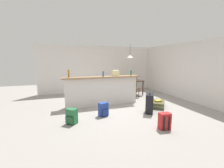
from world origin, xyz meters
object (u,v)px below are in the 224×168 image
object	(u,v)px
bottle_blue	(103,74)
dining_chair_near_partition	(134,86)
dining_table	(131,82)
backpack_green	(72,117)
grocery_bag	(116,73)
bottle_green	(131,73)
dining_chair_far_side	(127,83)
suitcase_flat_olive	(158,104)
backpack_blue	(103,110)
backpack_red	(164,121)
book_stack	(158,101)
bottle_amber	(69,74)
suitcase_upright_black	(149,103)
pendant_lamp	(130,56)

from	to	relation	value
bottle_blue	dining_chair_near_partition	size ratio (longest dim) A/B	0.22
dining_table	dining_chair_near_partition	world-z (taller)	dining_chair_near_partition
dining_table	dining_chair_near_partition	bearing A→B (deg)	-101.47
backpack_green	grocery_bag	bearing A→B (deg)	38.85
grocery_bag	backpack_green	world-z (taller)	grocery_bag
bottle_green	dining_table	world-z (taller)	bottle_green
bottle_green	dining_chair_far_side	xyz separation A→B (m)	(0.64, 1.74, -0.71)
suitcase_flat_olive	backpack_blue	xyz separation A→B (m)	(-2.15, -0.21, 0.09)
backpack_red	book_stack	bearing A→B (deg)	59.27
dining_chair_near_partition	backpack_green	bearing A→B (deg)	-143.64
dining_chair_near_partition	bottle_blue	bearing A→B (deg)	-153.33
bottle_blue	backpack_green	bearing A→B (deg)	-133.45
grocery_bag	backpack_blue	size ratio (longest dim) A/B	0.62
dining_chair_near_partition	bottle_amber	bearing A→B (deg)	-166.34
grocery_bag	dining_chair_near_partition	xyz separation A→B (m)	(1.20, 0.76, -0.72)
bottle_green	book_stack	xyz separation A→B (m)	(0.63, -1.01, -0.97)
bottle_amber	bottle_green	distance (m)	2.46
bottle_amber	dining_chair_near_partition	size ratio (longest dim) A/B	0.29
dining_chair_near_partition	dining_chair_far_side	size ratio (longest dim) A/B	1.00
bottle_blue	bottle_green	bearing A→B (deg)	5.89
suitcase_upright_black	backpack_red	xyz separation A→B (m)	(-0.30, -1.15, -0.13)
pendant_lamp	backpack_green	size ratio (longest dim) A/B	1.65
bottle_amber	dining_table	bearing A→B (deg)	21.48
backpack_blue	backpack_red	size ratio (longest dim) A/B	1.00
suitcase_upright_black	backpack_green	bearing A→B (deg)	-178.26
grocery_bag	bottle_amber	bearing A→B (deg)	178.95
suitcase_upright_black	backpack_red	size ratio (longest dim) A/B	1.60
dining_table	backpack_red	xyz separation A→B (m)	(-0.90, -3.77, -0.44)
dining_chair_near_partition	suitcase_upright_black	size ratio (longest dim) A/B	1.39
bottle_amber	dining_chair_far_side	size ratio (longest dim) A/B	0.29
backpack_red	book_stack	xyz separation A→B (m)	(0.91, 1.53, 0.05)
bottle_amber	backpack_red	bearing A→B (deg)	-49.68
dining_chair_far_side	suitcase_flat_olive	bearing A→B (deg)	-89.80
bottle_blue	book_stack	bearing A→B (deg)	-25.51
pendant_lamp	suitcase_flat_olive	world-z (taller)	pendant_lamp
dining_chair_far_side	backpack_red	world-z (taller)	dining_chair_far_side
suitcase_upright_black	grocery_bag	bearing A→B (deg)	116.66
pendant_lamp	backpack_blue	size ratio (longest dim) A/B	1.65
dining_chair_far_side	backpack_green	distance (m)	4.49
dining_table	backpack_green	distance (m)	4.14
grocery_bag	backpack_red	world-z (taller)	grocery_bag
suitcase_flat_olive	backpack_green	xyz separation A→B (m)	(-3.13, -0.49, 0.09)
grocery_bag	backpack_blue	world-z (taller)	grocery_bag
bottle_blue	grocery_bag	world-z (taller)	grocery_bag
suitcase_upright_black	dining_chair_near_partition	bearing A→B (deg)	76.76
dining_chair_near_partition	backpack_red	world-z (taller)	dining_chair_near_partition
bottle_green	bottle_blue	bearing A→B (deg)	-174.11
backpack_green	suitcase_upright_black	distance (m)	2.51
dining_table	backpack_red	bearing A→B (deg)	-103.38
bottle_amber	backpack_red	world-z (taller)	bottle_amber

